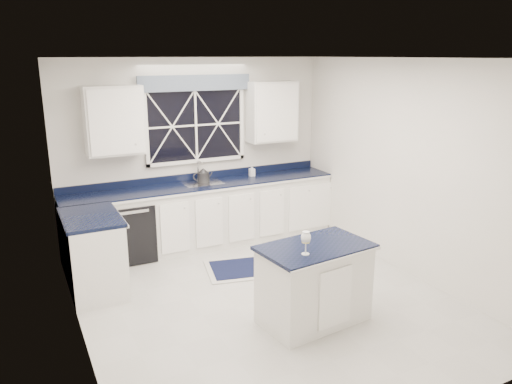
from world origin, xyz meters
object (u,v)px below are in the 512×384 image
island (314,283)px  wine_glass (306,239)px  kettle (203,176)px  dishwasher (130,230)px  faucet (199,170)px  soap_bottle (252,171)px

island → wine_glass: (-0.22, -0.15, 0.59)m
kettle → dishwasher: bearing=-163.5°
dishwasher → island: bearing=-62.5°
island → wine_glass: wine_glass is taller
island → wine_glass: bearing=-150.7°
faucet → wine_glass: 2.92m
wine_glass → soap_bottle: soap_bottle is taller
faucet → kettle: bearing=-71.9°
dishwasher → kettle: 1.30m
wine_glass → island: bearing=35.6°
dishwasher → soap_bottle: soap_bottle is taller
faucet → kettle: (0.03, -0.10, -0.06)m
faucet → wine_glass: bearing=-89.5°
faucet → island: 2.85m
dishwasher → faucet: faucet is taller
island → kettle: 2.74m
dishwasher → soap_bottle: 2.02m
dishwasher → faucet: size_ratio=2.72×
dishwasher → wine_glass: (1.12, -2.72, 0.60)m
dishwasher → wine_glass: 3.01m
island → wine_glass: 0.64m
kettle → island: bearing=-74.0°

